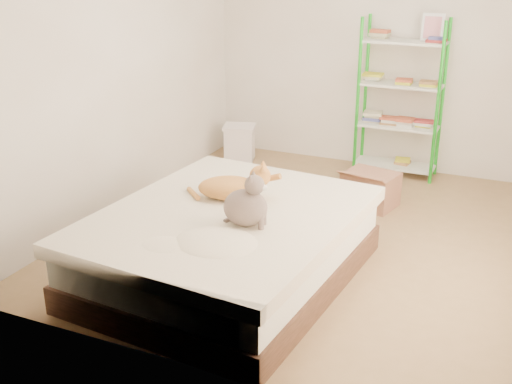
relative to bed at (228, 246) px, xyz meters
The scene contains 7 objects.
room 1.49m from the bed, 71.96° to the left, with size 3.81×4.21×2.61m.
bed is the anchor object (origin of this frame).
orange_cat 0.48m from the bed, 113.22° to the left, with size 0.57×0.31×0.23m, color gold, non-canonical shape.
grey_cat 0.54m from the bed, 34.26° to the right, with size 0.28×0.34×0.38m, color gray, non-canonical shape.
shelf_unit 3.03m from the bed, 77.59° to the left, with size 0.88×0.36×1.74m.
cardboard_box 1.97m from the bed, 71.67° to the left, with size 0.55×0.55×0.39m.
white_bin 2.88m from the bed, 113.54° to the left, with size 0.44×0.41×0.42m.
Camera 1 is at (1.63, -4.92, 2.42)m, focal length 45.00 mm.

